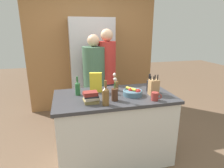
% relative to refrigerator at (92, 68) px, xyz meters
% --- Properties ---
extents(ground_plane, '(14.00, 14.00, 0.00)m').
position_rel_refrigerator_xyz_m(ground_plane, '(0.08, -1.51, -0.97)').
color(ground_plane, brown).
extents(kitchen_island, '(1.52, 0.82, 0.91)m').
position_rel_refrigerator_xyz_m(kitchen_island, '(0.08, -1.51, -0.51)').
color(kitchen_island, silver).
rests_on(kitchen_island, ground_plane).
extents(back_wall_wood, '(2.72, 0.12, 2.60)m').
position_rel_refrigerator_xyz_m(back_wall_wood, '(0.08, 0.36, 0.33)').
color(back_wall_wood, '#9E6B3D').
rests_on(back_wall_wood, ground_plane).
extents(refrigerator, '(0.83, 0.62, 1.93)m').
position_rel_refrigerator_xyz_m(refrigerator, '(0.00, 0.00, 0.00)').
color(refrigerator, '#B7B7BC').
rests_on(refrigerator, ground_plane).
extents(fruit_bowl, '(0.25, 0.25, 0.10)m').
position_rel_refrigerator_xyz_m(fruit_bowl, '(0.31, -1.57, -0.01)').
color(fruit_bowl, slate).
rests_on(fruit_bowl, kitchen_island).
extents(knife_block, '(0.12, 0.10, 0.27)m').
position_rel_refrigerator_xyz_m(knife_block, '(0.57, -1.61, 0.05)').
color(knife_block, tan).
rests_on(knife_block, kitchen_island).
extents(flower_vase, '(0.08, 0.08, 0.34)m').
position_rel_refrigerator_xyz_m(flower_vase, '(0.04, -1.69, 0.05)').
color(flower_vase, '#4C2D1E').
rests_on(flower_vase, kitchen_island).
extents(cereal_box, '(0.17, 0.09, 0.27)m').
position_rel_refrigerator_xyz_m(cereal_box, '(-0.13, -1.32, 0.08)').
color(cereal_box, yellow).
rests_on(cereal_box, kitchen_island).
extents(coffee_mug, '(0.12, 0.08, 0.10)m').
position_rel_refrigerator_xyz_m(coffee_mug, '(0.51, -1.80, -0.00)').
color(coffee_mug, '#99332D').
rests_on(coffee_mug, kitchen_island).
extents(book_stack, '(0.19, 0.16, 0.13)m').
position_rel_refrigerator_xyz_m(book_stack, '(-0.24, -1.69, 0.01)').
color(book_stack, '#99844C').
rests_on(book_stack, kitchen_island).
extents(bottle_oil, '(0.06, 0.06, 0.21)m').
position_rel_refrigerator_xyz_m(bottle_oil, '(0.15, -1.33, 0.03)').
color(bottle_oil, brown).
rests_on(bottle_oil, kitchen_island).
extents(bottle_vinegar, '(0.06, 0.06, 0.24)m').
position_rel_refrigerator_xyz_m(bottle_vinegar, '(-0.37, -1.39, 0.04)').
color(bottle_vinegar, '#286633').
rests_on(bottle_vinegar, kitchen_island).
extents(bottle_wine, '(0.07, 0.07, 0.24)m').
position_rel_refrigerator_xyz_m(bottle_wine, '(0.58, -1.46, 0.04)').
color(bottle_wine, black).
rests_on(bottle_wine, kitchen_island).
extents(bottle_water, '(0.08, 0.08, 0.29)m').
position_rel_refrigerator_xyz_m(bottle_water, '(-0.10, -1.80, 0.06)').
color(bottle_water, brown).
rests_on(bottle_water, kitchen_island).
extents(person_at_sink, '(0.37, 0.37, 1.65)m').
position_rel_refrigerator_xyz_m(person_at_sink, '(-0.05, -0.67, -0.05)').
color(person_at_sink, '#383842').
rests_on(person_at_sink, ground_plane).
extents(person_in_blue, '(0.30, 0.30, 1.74)m').
position_rel_refrigerator_xyz_m(person_in_blue, '(0.18, -0.63, 0.03)').
color(person_in_blue, '#383842').
rests_on(person_in_blue, ground_plane).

